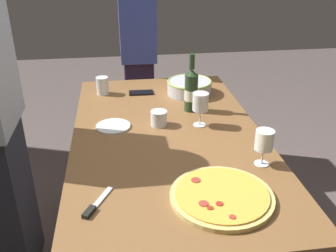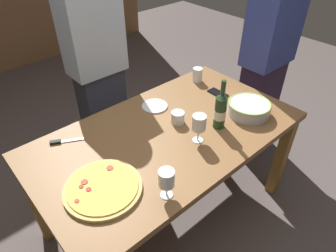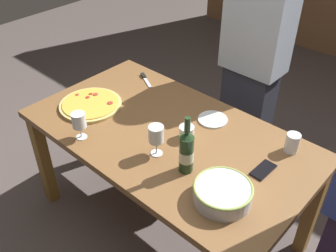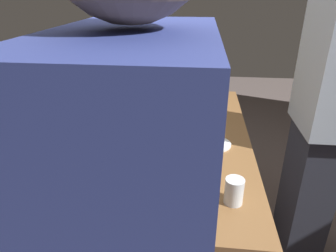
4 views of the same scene
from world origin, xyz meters
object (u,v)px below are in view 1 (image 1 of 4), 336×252
at_px(cup_amber, 159,118).
at_px(cup_ceramic, 102,86).
at_px(wine_glass_by_bottle, 200,103).
at_px(side_plate, 113,126).
at_px(cell_phone, 141,93).
at_px(wine_bottle, 191,90).
at_px(serving_bowl, 189,86).
at_px(dining_table, 168,151).
at_px(wine_glass_near_pizza, 264,142).
at_px(pizza_knife, 95,206).
at_px(person_host, 137,53).
at_px(pizza, 222,196).

bearing_deg(cup_amber, cup_ceramic, 31.31).
height_order(wine_glass_by_bottle, side_plate, wine_glass_by_bottle).
bearing_deg(cell_phone, wine_bottle, 42.86).
bearing_deg(serving_bowl, dining_table, 158.61).
bearing_deg(wine_bottle, wine_glass_near_pizza, -162.24).
bearing_deg(dining_table, cup_ceramic, 28.78).
height_order(dining_table, pizza_knife, pizza_knife).
bearing_deg(person_host, dining_table, -0.00).
relative_size(wine_glass_near_pizza, pizza_knife, 0.88).
bearing_deg(pizza, side_plate, 31.06).
relative_size(wine_glass_by_bottle, cup_amber, 2.07).
height_order(dining_table, person_host, person_host).
distance_m(wine_glass_near_pizza, person_host, 1.47).
bearing_deg(side_plate, wine_glass_near_pizza, -125.30).
relative_size(pizza, wine_glass_by_bottle, 2.20).
relative_size(cup_amber, cell_phone, 0.57).
xyz_separation_m(wine_glass_near_pizza, wine_glass_by_bottle, (0.39, 0.18, 0.02)).
distance_m(dining_table, wine_bottle, 0.37).
distance_m(wine_glass_near_pizza, cup_amber, 0.57).
bearing_deg(person_host, wine_glass_near_pizza, 12.81).
bearing_deg(cell_phone, cup_ceramic, -94.67).
bearing_deg(cup_amber, wine_glass_near_pizza, -138.23).
height_order(serving_bowl, side_plate, serving_bowl).
xyz_separation_m(wine_bottle, wine_glass_near_pizza, (-0.58, -0.19, -0.01)).
bearing_deg(wine_glass_near_pizza, side_plate, 54.70).
relative_size(pizza, pizza_knife, 2.12).
distance_m(serving_bowl, wine_glass_near_pizza, 0.84).
distance_m(pizza, pizza_knife, 0.45).
xyz_separation_m(cup_ceramic, side_plate, (-0.46, -0.06, -0.05)).
xyz_separation_m(wine_bottle, cup_ceramic, (0.31, 0.47, -0.06)).
relative_size(cup_ceramic, cell_phone, 0.72).
bearing_deg(serving_bowl, cup_amber, 150.21).
relative_size(serving_bowl, person_host, 0.16).
bearing_deg(cup_ceramic, serving_bowl, -97.01).
bearing_deg(person_host, pizza, 3.13).
xyz_separation_m(serving_bowl, cup_amber, (-0.40, 0.23, -0.01)).
height_order(pizza, wine_glass_near_pizza, wine_glass_near_pizza).
bearing_deg(person_host, pizza_knife, -12.83).
bearing_deg(pizza_knife, pizza, -91.42).
bearing_deg(wine_glass_by_bottle, wine_bottle, 2.78).
xyz_separation_m(wine_bottle, side_plate, (-0.15, 0.42, -0.11)).
bearing_deg(dining_table, person_host, 3.70).
height_order(wine_bottle, cup_ceramic, wine_bottle).
bearing_deg(wine_bottle, cup_amber, 129.45).
height_order(side_plate, pizza_knife, pizza_knife).
height_order(pizza, person_host, person_host).
bearing_deg(wine_glass_by_bottle, pizza, 175.46).
xyz_separation_m(dining_table, person_host, (1.09, 0.07, 0.19)).
relative_size(dining_table, wine_glass_by_bottle, 9.38).
height_order(pizza, wine_bottle, wine_bottle).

